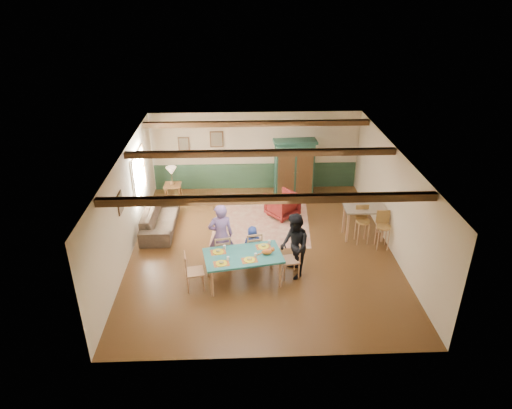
{
  "coord_description": "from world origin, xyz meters",
  "views": [
    {
      "loc": [
        -0.59,
        -10.6,
        6.67
      ],
      "look_at": [
        -0.14,
        0.37,
        1.15
      ],
      "focal_mm": 32.0,
      "sensor_mm": 36.0,
      "label": 1
    }
  ],
  "objects_px": {
    "dining_chair_end_right": "(290,259)",
    "table_lamp": "(172,176)",
    "person_man": "(221,236)",
    "person_woman": "(294,246)",
    "dining_chair_far_right": "(253,247)",
    "cat": "(267,251)",
    "sofa": "(160,219)",
    "counter_table": "(363,223)",
    "bar_stool_right": "(383,231)",
    "person_child": "(253,245)",
    "end_table": "(173,194)",
    "armoire": "(294,169)",
    "bar_stool_left": "(362,225)",
    "dining_chair_end_left": "(195,271)",
    "dining_table": "(243,268)",
    "dining_chair_far_left": "(222,251)",
    "armchair": "(282,205)"
  },
  "relations": [
    {
      "from": "dining_chair_end_left",
      "to": "table_lamp",
      "type": "xyz_separation_m",
      "value": [
        -1.06,
        4.63,
        0.47
      ]
    },
    {
      "from": "sofa",
      "to": "bar_stool_right",
      "type": "relative_size",
      "value": 2.1
    },
    {
      "from": "sofa",
      "to": "bar_stool_left",
      "type": "relative_size",
      "value": 2.07
    },
    {
      "from": "person_child",
      "to": "armoire",
      "type": "relative_size",
      "value": 0.52
    },
    {
      "from": "table_lamp",
      "to": "armoire",
      "type": "bearing_deg",
      "value": 5.26
    },
    {
      "from": "armoire",
      "to": "bar_stool_left",
      "type": "distance_m",
      "value": 3.48
    },
    {
      "from": "end_table",
      "to": "table_lamp",
      "type": "relative_size",
      "value": 1.09
    },
    {
      "from": "cat",
      "to": "end_table",
      "type": "bearing_deg",
      "value": 111.92
    },
    {
      "from": "dining_chair_far_left",
      "to": "dining_chair_end_right",
      "type": "height_order",
      "value": "same"
    },
    {
      "from": "dining_table",
      "to": "person_woman",
      "type": "bearing_deg",
      "value": 10.18
    },
    {
      "from": "table_lamp",
      "to": "dining_chair_end_right",
      "type": "bearing_deg",
      "value": -51.49
    },
    {
      "from": "person_child",
      "to": "dining_chair_far_right",
      "type": "bearing_deg",
      "value": 90.0
    },
    {
      "from": "armoire",
      "to": "bar_stool_left",
      "type": "relative_size",
      "value": 1.82
    },
    {
      "from": "person_woman",
      "to": "sofa",
      "type": "height_order",
      "value": "person_woman"
    },
    {
      "from": "dining_table",
      "to": "bar_stool_left",
      "type": "xyz_separation_m",
      "value": [
        3.31,
        1.7,
        0.16
      ]
    },
    {
      "from": "dining_chair_far_left",
      "to": "armchair",
      "type": "distance_m",
      "value": 3.25
    },
    {
      "from": "person_man",
      "to": "sofa",
      "type": "height_order",
      "value": "person_man"
    },
    {
      "from": "person_child",
      "to": "cat",
      "type": "distance_m",
      "value": 0.98
    },
    {
      "from": "person_man",
      "to": "person_woman",
      "type": "distance_m",
      "value": 1.85
    },
    {
      "from": "armchair",
      "to": "armoire",
      "type": "bearing_deg",
      "value": -147.4
    },
    {
      "from": "person_man",
      "to": "person_woman",
      "type": "xyz_separation_m",
      "value": [
        1.79,
        -0.5,
        -0.04
      ]
    },
    {
      "from": "cat",
      "to": "end_table",
      "type": "relative_size",
      "value": 0.56
    },
    {
      "from": "armoire",
      "to": "sofa",
      "type": "relative_size",
      "value": 0.88
    },
    {
      "from": "person_woman",
      "to": "table_lamp",
      "type": "distance_m",
      "value": 5.43
    },
    {
      "from": "dining_chair_end_right",
      "to": "table_lamp",
      "type": "xyz_separation_m",
      "value": [
        -3.35,
        4.21,
        0.47
      ]
    },
    {
      "from": "person_man",
      "to": "bar_stool_right",
      "type": "height_order",
      "value": "person_man"
    },
    {
      "from": "dining_chair_end_left",
      "to": "dining_chair_far_right",
      "type": "bearing_deg",
      "value": -65.08
    },
    {
      "from": "sofa",
      "to": "end_table",
      "type": "xyz_separation_m",
      "value": [
        0.18,
        1.73,
        -0.0
      ]
    },
    {
      "from": "dining_chair_end_right",
      "to": "cat",
      "type": "xyz_separation_m",
      "value": [
        -0.58,
        -0.21,
        0.37
      ]
    },
    {
      "from": "person_woman",
      "to": "sofa",
      "type": "relative_size",
      "value": 0.75
    },
    {
      "from": "dining_chair_far_right",
      "to": "person_child",
      "type": "bearing_deg",
      "value": -90.0
    },
    {
      "from": "dining_table",
      "to": "sofa",
      "type": "distance_m",
      "value": 3.6
    },
    {
      "from": "person_child",
      "to": "end_table",
      "type": "relative_size",
      "value": 1.56
    },
    {
      "from": "dining_chair_far_left",
      "to": "person_child",
      "type": "bearing_deg",
      "value": -174.29
    },
    {
      "from": "person_man",
      "to": "counter_table",
      "type": "relative_size",
      "value": 1.53
    },
    {
      "from": "armchair",
      "to": "dining_chair_end_left",
      "type": "bearing_deg",
      "value": 18.29
    },
    {
      "from": "counter_table",
      "to": "bar_stool_right",
      "type": "distance_m",
      "value": 0.69
    },
    {
      "from": "person_man",
      "to": "table_lamp",
      "type": "xyz_separation_m",
      "value": [
        -1.67,
        3.69,
        0.08
      ]
    },
    {
      "from": "dining_chair_end_left",
      "to": "sofa",
      "type": "height_order",
      "value": "dining_chair_end_left"
    },
    {
      "from": "person_child",
      "to": "armchair",
      "type": "relative_size",
      "value": 1.21
    },
    {
      "from": "dining_chair_far_right",
      "to": "armoire",
      "type": "xyz_separation_m",
      "value": [
        1.49,
        4.0,
        0.5
      ]
    },
    {
      "from": "person_child",
      "to": "sofa",
      "type": "distance_m",
      "value": 3.22
    },
    {
      "from": "dining_chair_end_left",
      "to": "cat",
      "type": "relative_size",
      "value": 2.64
    },
    {
      "from": "end_table",
      "to": "dining_chair_end_right",
      "type": "bearing_deg",
      "value": -51.49
    },
    {
      "from": "dining_chair_end_left",
      "to": "table_lamp",
      "type": "height_order",
      "value": "table_lamp"
    },
    {
      "from": "dining_chair_far_right",
      "to": "cat",
      "type": "relative_size",
      "value": 2.64
    },
    {
      "from": "person_man",
      "to": "dining_table",
      "type": "bearing_deg",
      "value": 116.57
    },
    {
      "from": "end_table",
      "to": "dining_chair_far_right",
      "type": "bearing_deg",
      "value": -55.7
    },
    {
      "from": "dining_chair_end_right",
      "to": "person_child",
      "type": "relative_size",
      "value": 0.95
    },
    {
      "from": "dining_table",
      "to": "counter_table",
      "type": "relative_size",
      "value": 1.6
    }
  ]
}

